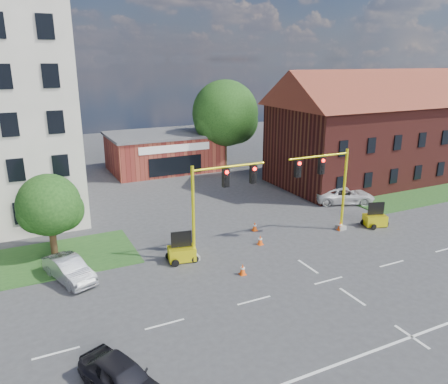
# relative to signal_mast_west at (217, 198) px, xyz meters

# --- Properties ---
(ground) EXTENTS (120.00, 120.00, 0.00)m
(ground) POSITION_rel_signal_mast_west_xyz_m (4.36, -6.00, -3.92)
(ground) COLOR #3D3D3F
(ground) RESTS_ON ground
(grass_verge_ne) EXTENTS (14.00, 4.00, 0.08)m
(grass_verge_ne) POSITION_rel_signal_mast_west_xyz_m (22.36, 3.00, -3.88)
(grass_verge_ne) COLOR #244F1D
(grass_verge_ne) RESTS_ON ground
(lane_markings) EXTENTS (60.00, 36.00, 0.01)m
(lane_markings) POSITION_rel_signal_mast_west_xyz_m (4.36, -9.00, -3.91)
(lane_markings) COLOR white
(lane_markings) RESTS_ON ground
(brick_shop) EXTENTS (12.40, 8.40, 4.30)m
(brick_shop) POSITION_rel_signal_mast_west_xyz_m (4.36, 23.99, -1.76)
(brick_shop) COLOR maroon
(brick_shop) RESTS_ON ground
(townhouse_row) EXTENTS (21.00, 11.00, 11.50)m
(townhouse_row) POSITION_rel_signal_mast_west_xyz_m (22.36, 10.00, 2.01)
(townhouse_row) COLOR #4E1B17
(townhouse_row) RESTS_ON ground
(tree_large) EXTENTS (7.87, 7.49, 10.24)m
(tree_large) POSITION_rel_signal_mast_west_xyz_m (11.24, 21.08, 2.30)
(tree_large) COLOR #3A2615
(tree_large) RESTS_ON ground
(tree_nw_front) EXTENTS (4.16, 3.96, 5.53)m
(tree_nw_front) POSITION_rel_signal_mast_west_xyz_m (-9.44, 4.58, -0.53)
(tree_nw_front) COLOR #3A2615
(tree_nw_front) RESTS_ON ground
(signal_mast_west) EXTENTS (5.30, 0.60, 6.20)m
(signal_mast_west) POSITION_rel_signal_mast_west_xyz_m (0.00, 0.00, 0.00)
(signal_mast_west) COLOR #989893
(signal_mast_west) RESTS_ON ground
(signal_mast_east) EXTENTS (5.30, 0.60, 6.20)m
(signal_mast_east) POSITION_rel_signal_mast_west_xyz_m (8.71, 0.00, 0.00)
(signal_mast_east) COLOR #989893
(signal_mast_east) RESTS_ON ground
(trailer_west) EXTENTS (1.86, 1.40, 1.93)m
(trailer_west) POSITION_rel_signal_mast_west_xyz_m (-2.41, 0.19, -3.32)
(trailer_west) COLOR yellow
(trailer_west) RESTS_ON ground
(trailer_east) EXTENTS (1.88, 1.55, 1.84)m
(trailer_east) POSITION_rel_signal_mast_west_xyz_m (13.14, -0.61, -3.34)
(trailer_east) COLOR yellow
(trailer_east) RESTS_ON ground
(cone_a) EXTENTS (0.40, 0.40, 0.70)m
(cone_a) POSITION_rel_signal_mast_west_xyz_m (0.20, -3.14, -3.58)
(cone_a) COLOR #FF530D
(cone_a) RESTS_ON ground
(cone_b) EXTENTS (0.40, 0.40, 0.70)m
(cone_b) POSITION_rel_signal_mast_west_xyz_m (4.35, 2.65, -3.58)
(cone_b) COLOR #FF530D
(cone_b) RESTS_ON ground
(cone_c) EXTENTS (0.40, 0.40, 0.70)m
(cone_c) POSITION_rel_signal_mast_west_xyz_m (3.40, 0.23, -3.58)
(cone_c) COLOR #FF530D
(cone_c) RESTS_ON ground
(cone_d) EXTENTS (0.40, 0.40, 0.70)m
(cone_d) POSITION_rel_signal_mast_west_xyz_m (10.16, -0.10, -3.58)
(cone_d) COLOR #FF530D
(cone_d) RESTS_ON ground
(pickup_white) EXTENTS (5.80, 4.38, 1.46)m
(pickup_white) POSITION_rel_signal_mast_west_xyz_m (14.88, 4.94, -3.19)
(pickup_white) COLOR silver
(pickup_white) RESTS_ON ground
(sedan_dark) EXTENTS (3.16, 4.52, 1.43)m
(sedan_dark) POSITION_rel_signal_mast_west_xyz_m (-8.57, -9.72, -3.21)
(sedan_dark) COLOR black
(sedan_dark) RESTS_ON ground
(sedan_silver_front) EXTENTS (2.77, 4.42, 1.37)m
(sedan_silver_front) POSITION_rel_signal_mast_west_xyz_m (-9.20, 0.69, -3.23)
(sedan_silver_front) COLOR #A4A7AC
(sedan_silver_front) RESTS_ON ground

